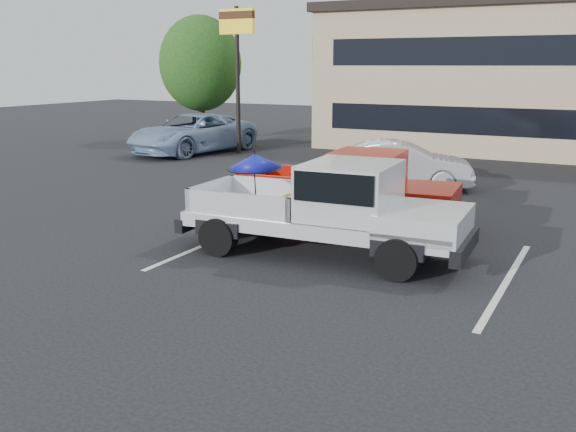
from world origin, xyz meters
The scene contains 10 objects.
ground centered at (0.00, 0.00, 0.00)m, with size 90.00×90.00×0.00m, color black.
stripe_left centered at (-3.00, 2.00, 0.00)m, with size 0.12×5.00×0.01m, color silver.
stripe_right centered at (3.00, 2.00, 0.00)m, with size 0.12×5.00×0.01m, color silver.
motel_building centered at (2.00, 20.99, 3.21)m, with size 20.40×8.40×6.30m.
motel_sign centered at (-10.00, 14.00, 4.65)m, with size 1.60×0.22×6.00m.
tree_left centered at (-14.00, 17.00, 3.73)m, with size 3.96×3.96×6.02m.
silver_pickup centered at (-0.21, 2.01, 1.05)m, with size 5.79×2.35×2.06m.
red_pickup centered at (-0.76, 4.53, 0.95)m, with size 5.45×2.35×1.75m.
silver_sedan centered at (-1.42, 9.56, 0.71)m, with size 1.51×4.32×1.42m, color silver.
blue_suv centered at (-11.80, 13.19, 0.83)m, with size 2.75×5.96×1.66m, color #819EC1.
Camera 1 is at (4.57, -9.16, 3.68)m, focal length 40.00 mm.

